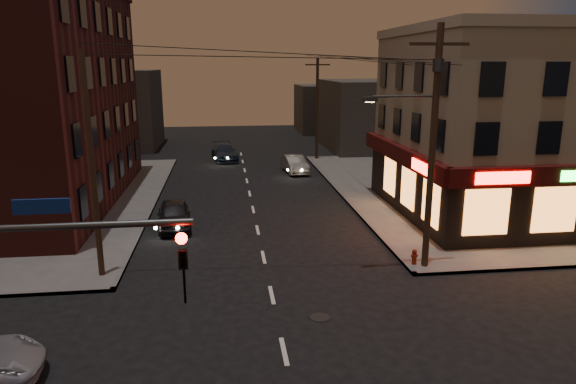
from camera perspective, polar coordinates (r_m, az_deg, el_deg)
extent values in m
plane|color=black|center=(16.52, -0.45, -17.30)|extent=(120.00, 120.00, 0.00)
cube|color=#514F4C|center=(39.35, 22.98, 0.39)|extent=(24.00, 28.00, 0.15)
cube|color=gray|center=(32.87, 25.52, 6.66)|extent=(15.00, 12.00, 10.00)
cube|color=gray|center=(32.74, 26.51, 15.78)|extent=(15.20, 12.20, 0.50)
cube|color=black|center=(30.11, 12.80, 0.73)|extent=(0.25, 12.12, 3.40)
cube|color=#3C0A09|center=(29.66, 12.44, 4.10)|extent=(0.50, 12.60, 0.90)
cube|color=#FF140C|center=(24.85, 22.78, 1.45)|extent=(2.60, 0.06, 0.55)
cube|color=#FF140C|center=(26.07, 14.64, 2.64)|extent=(0.06, 2.60, 0.55)
cube|color=orange|center=(29.12, 13.20, 0.46)|extent=(0.08, 8.40, 2.20)
cube|color=#4B1A18|center=(35.49, -28.82, 9.18)|extent=(12.00, 20.00, 13.00)
cube|color=#3F3D3A|center=(54.56, 9.62, 8.46)|extent=(10.00, 12.00, 7.00)
cube|color=#3F3D3A|center=(57.34, -18.81, 8.68)|extent=(9.00, 10.00, 8.00)
cube|color=#3F3D3A|center=(67.64, 4.54, 9.23)|extent=(8.00, 8.00, 6.00)
cylinder|color=#382619|center=(21.81, 15.74, 4.43)|extent=(0.28, 0.28, 10.00)
cube|color=#382619|center=(21.56, 16.50, 15.50)|extent=(2.40, 0.12, 0.12)
cylinder|color=#333538|center=(21.54, 16.35, 13.37)|extent=(0.44, 0.44, 0.50)
cylinder|color=#333538|center=(21.10, 12.83, 10.32)|extent=(2.60, 0.10, 0.10)
cube|color=#333538|center=(20.68, 9.10, 10.14)|extent=(0.60, 0.25, 0.18)
cube|color=#FFD88C|center=(20.68, 9.09, 9.86)|extent=(0.35, 0.15, 0.04)
cylinder|color=#382619|center=(46.95, 3.24, 9.18)|extent=(0.26, 0.26, 9.00)
cylinder|color=#382619|center=(21.52, -20.94, 2.54)|extent=(0.24, 0.24, 9.00)
cylinder|color=#333538|center=(9.23, -24.29, -3.52)|extent=(4.40, 0.12, 0.12)
imported|color=black|center=(9.00, -11.64, -6.33)|extent=(0.16, 0.20, 1.00)
sphere|color=#FF0C05|center=(8.80, -11.77, -5.07)|extent=(0.20, 0.20, 0.20)
cube|color=navy|center=(9.20, -25.69, -1.46)|extent=(0.90, 0.05, 0.25)
imported|color=black|center=(28.29, -12.54, -2.47)|extent=(2.11, 4.39, 1.44)
imported|color=slate|center=(41.76, 0.72, 3.12)|extent=(2.01, 4.40, 1.40)
imported|color=#1B2537|center=(47.58, -7.06, 4.40)|extent=(2.68, 5.29, 1.47)
cylinder|color=maroon|center=(23.07, 13.85, -7.14)|extent=(0.22, 0.22, 0.54)
sphere|color=maroon|center=(22.96, 13.89, -6.44)|extent=(0.22, 0.22, 0.22)
cylinder|color=maroon|center=(23.03, 13.86, -6.89)|extent=(0.30, 0.14, 0.11)
cylinder|color=maroon|center=(23.03, 13.86, -6.89)|extent=(0.14, 0.30, 0.11)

